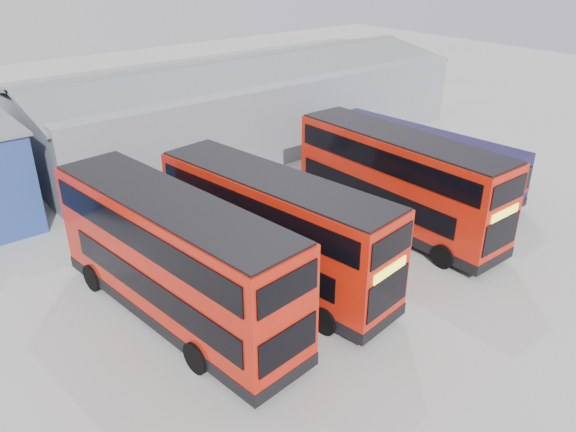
{
  "coord_description": "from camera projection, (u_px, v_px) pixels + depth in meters",
  "views": [
    {
      "loc": [
        -14.26,
        -12.54,
        12.92
      ],
      "look_at": [
        -0.37,
        4.63,
        2.1
      ],
      "focal_mm": 35.0,
      "sensor_mm": 36.0,
      "label": 1
    }
  ],
  "objects": [
    {
      "name": "single_decker_blue",
      "position": [
        419.0,
        160.0,
        32.27
      ],
      "size": [
        3.7,
        12.18,
        3.25
      ],
      "rotation": [
        0.0,
        0.0,
        3.22
      ],
      "color": "black",
      "rests_on": "ground"
    },
    {
      "name": "ground_plane",
      "position": [
        368.0,
        300.0,
        22.5
      ],
      "size": [
        120.0,
        120.0,
        0.0
      ],
      "primitive_type": "plane",
      "color": "gray",
      "rests_on": "ground"
    },
    {
      "name": "double_decker_right",
      "position": [
        398.0,
        183.0,
        27.17
      ],
      "size": [
        2.94,
        11.41,
        4.81
      ],
      "rotation": [
        0.0,
        0.0,
        0.0
      ],
      "color": "red",
      "rests_on": "ground"
    },
    {
      "name": "maintenance_shed",
      "position": [
        243.0,
        103.0,
        39.83
      ],
      "size": [
        30.5,
        12.0,
        5.89
      ],
      "color": "gray",
      "rests_on": "ground"
    },
    {
      "name": "double_decker_centre",
      "position": [
        274.0,
        231.0,
        22.77
      ],
      "size": [
        4.18,
        11.4,
        4.72
      ],
      "rotation": [
        0.0,
        0.0,
        0.14
      ],
      "color": "red",
      "rests_on": "ground"
    },
    {
      "name": "double_decker_left",
      "position": [
        174.0,
        261.0,
        20.41
      ],
      "size": [
        4.09,
        11.94,
        4.96
      ],
      "rotation": [
        0.0,
        0.0,
        3.25
      ],
      "color": "red",
      "rests_on": "ground"
    }
  ]
}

